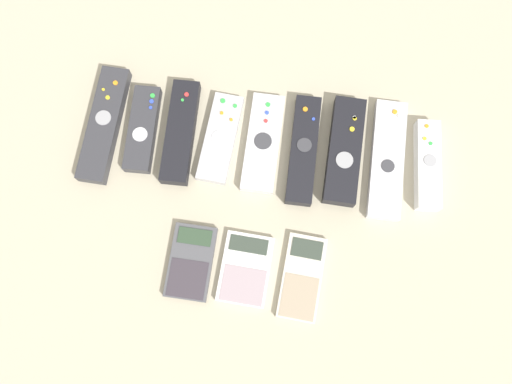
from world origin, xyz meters
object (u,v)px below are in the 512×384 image
at_px(calculator_1, 247,269).
at_px(calculator_2, 302,277).
at_px(remote_1, 143,129).
at_px(remote_5, 303,150).
at_px(remote_6, 344,151).
at_px(calculator_0, 191,262).
at_px(remote_7, 387,159).
at_px(remote_2, 181,132).
at_px(remote_3, 220,138).
at_px(remote_8, 427,165).
at_px(remote_4, 263,143).
at_px(remote_0, 104,124).

xyz_separation_m(calculator_1, calculator_2, (0.09, -0.00, -0.00)).
relative_size(remote_1, calculator_1, 1.32).
height_order(remote_5, remote_6, remote_6).
distance_m(remote_6, calculator_0, 0.33).
xyz_separation_m(remote_5, remote_7, (0.15, 0.00, -0.00)).
bearing_deg(remote_2, remote_3, -2.27).
bearing_deg(remote_2, remote_8, -2.34).
xyz_separation_m(remote_8, calculator_0, (-0.38, -0.22, -0.01)).
distance_m(remote_3, remote_4, 0.08).
bearing_deg(remote_7, calculator_0, -144.41).
bearing_deg(remote_3, remote_2, -176.65).
relative_size(remote_2, calculator_1, 1.57).
xyz_separation_m(remote_0, calculator_0, (0.19, -0.22, -0.00)).
bearing_deg(remote_3, remote_1, -175.24).
distance_m(remote_7, remote_8, 0.07).
bearing_deg(calculator_2, calculator_0, -177.18).
xyz_separation_m(remote_1, remote_8, (0.51, 0.00, 0.00)).
bearing_deg(calculator_2, remote_8, 51.62).
relative_size(remote_5, remote_6, 1.02).
distance_m(remote_0, remote_4, 0.29).
bearing_deg(calculator_0, remote_2, 104.43).
relative_size(remote_4, calculator_0, 1.44).
height_order(remote_1, remote_3, remote_1).
xyz_separation_m(remote_3, calculator_1, (0.08, -0.22, -0.00)).
bearing_deg(calculator_0, remote_1, 119.77).
bearing_deg(remote_7, remote_1, -179.55).
relative_size(remote_1, remote_6, 0.82).
height_order(remote_5, remote_8, remote_8).
distance_m(remote_7, calculator_2, 0.26).
height_order(remote_3, remote_5, remote_5).
distance_m(remote_3, calculator_2, 0.28).
xyz_separation_m(remote_5, calculator_0, (-0.16, -0.22, -0.01)).
xyz_separation_m(remote_3, remote_6, (0.22, 0.00, 0.01)).
xyz_separation_m(remote_6, remote_7, (0.08, -0.00, -0.01)).
bearing_deg(remote_2, remote_5, -2.98).
bearing_deg(remote_2, remote_6, -1.26).
bearing_deg(calculator_1, remote_6, 60.19).
bearing_deg(calculator_1, remote_8, 39.54).
relative_size(remote_8, calculator_0, 1.29).
bearing_deg(remote_6, calculator_1, -120.93).
distance_m(remote_6, remote_7, 0.08).
height_order(remote_1, remote_6, remote_6).
distance_m(remote_4, calculator_2, 0.24).
relative_size(remote_6, calculator_2, 1.34).
height_order(remote_0, remote_6, remote_6).
distance_m(remote_1, remote_3, 0.14).
height_order(remote_5, remote_7, remote_5).
relative_size(remote_6, calculator_0, 1.54).
bearing_deg(remote_0, remote_3, 1.95).
xyz_separation_m(remote_2, remote_7, (0.37, 0.00, -0.00)).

